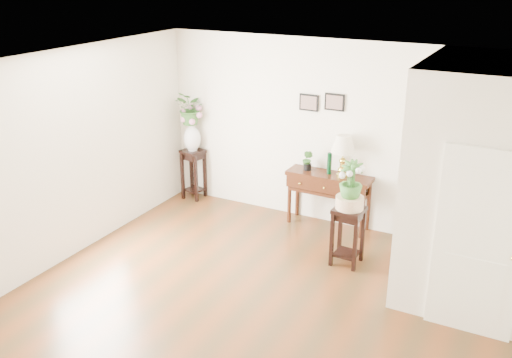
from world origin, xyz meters
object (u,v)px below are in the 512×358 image
Objects in this scene: table_lamp at (343,153)px; plant_stand_b at (347,236)px; console_table at (328,200)px; plant_stand_a at (194,174)px.

plant_stand_b is at bearing -65.02° from table_lamp.
plant_stand_a is (-2.44, 0.00, 0.00)m from console_table.
plant_stand_a is at bearing -179.48° from console_table.
plant_stand_b is at bearing -56.12° from console_table.
console_table reaches higher than plant_stand_b.
plant_stand_b is (0.45, -0.97, -0.80)m from table_lamp.
plant_stand_b is (0.64, -0.97, -0.02)m from console_table.
console_table is 2.04× the size of table_lamp.
plant_stand_b is at bearing -17.56° from plant_stand_a.
console_table is 2.44m from plant_stand_a.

